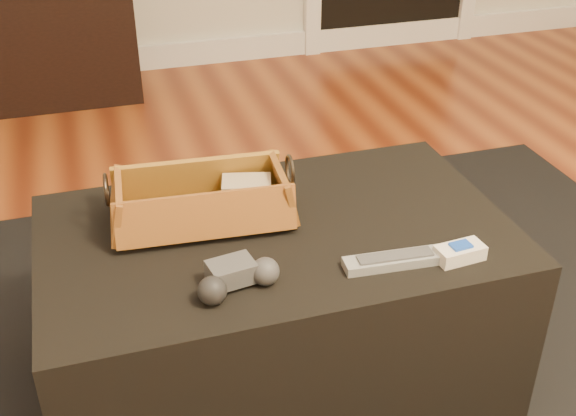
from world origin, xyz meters
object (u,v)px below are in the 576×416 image
object	(u,v)px
tv_remote	(194,216)
wicker_basket	(202,203)
cream_gadget	(460,252)
ottoman	(277,306)
silver_remote	(395,260)
game_controller	(236,277)

from	to	relation	value
tv_remote	wicker_basket	xyz separation A→B (m)	(0.02, 0.01, 0.02)
wicker_basket	cream_gadget	world-z (taller)	wicker_basket
ottoman	wicker_basket	xyz separation A→B (m)	(-0.14, 0.08, 0.26)
tv_remote	silver_remote	xyz separation A→B (m)	(0.35, -0.26, -0.01)
tv_remote	silver_remote	bearing A→B (deg)	-38.48
game_controller	cream_gadget	xyz separation A→B (m)	(0.45, -0.03, -0.01)
tv_remote	ottoman	bearing A→B (deg)	-23.69
cream_gadget	game_controller	bearing A→B (deg)	175.54
tv_remote	game_controller	distance (m)	0.25
ottoman	cream_gadget	xyz separation A→B (m)	(0.32, -0.22, 0.23)
wicker_basket	silver_remote	world-z (taller)	wicker_basket
silver_remote	cream_gadget	distance (m)	0.13
game_controller	cream_gadget	world-z (taller)	game_controller
ottoman	cream_gadget	size ratio (longest dim) A/B	9.87
game_controller	ottoman	bearing A→B (deg)	54.14
tv_remote	silver_remote	distance (m)	0.44
ottoman	game_controller	world-z (taller)	game_controller
ottoman	game_controller	bearing A→B (deg)	-125.86
tv_remote	cream_gadget	world-z (taller)	same
cream_gadget	tv_remote	bearing A→B (deg)	149.69
silver_remote	tv_remote	bearing A→B (deg)	143.30
cream_gadget	silver_remote	bearing A→B (deg)	171.11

